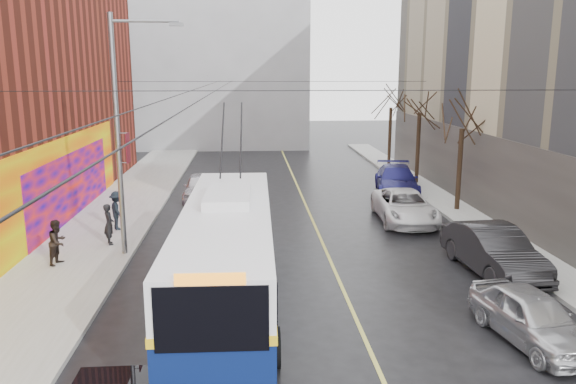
% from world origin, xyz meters
% --- Properties ---
extents(sidewalk_left, '(4.00, 60.00, 0.15)m').
position_xyz_m(sidewalk_left, '(-8.00, 12.00, 0.07)').
color(sidewalk_left, gray).
rests_on(sidewalk_left, ground).
extents(sidewalk_right, '(2.00, 60.00, 0.15)m').
position_xyz_m(sidewalk_right, '(9.00, 12.00, 0.07)').
color(sidewalk_right, gray).
rests_on(sidewalk_right, ground).
extents(lane_line, '(0.12, 50.00, 0.01)m').
position_xyz_m(lane_line, '(1.50, 14.00, 0.00)').
color(lane_line, '#BFB74C').
rests_on(lane_line, ground).
extents(building_far, '(20.50, 12.10, 18.00)m').
position_xyz_m(building_far, '(-6.00, 44.99, 9.02)').
color(building_far, gray).
rests_on(building_far, ground).
extents(streetlight_pole, '(2.65, 0.60, 9.00)m').
position_xyz_m(streetlight_pole, '(-6.14, 10.00, 4.85)').
color(streetlight_pole, slate).
rests_on(streetlight_pole, ground).
extents(catenary_wires, '(18.00, 60.00, 0.22)m').
position_xyz_m(catenary_wires, '(-2.54, 14.77, 6.25)').
color(catenary_wires, black).
extents(tree_near, '(3.20, 3.20, 6.40)m').
position_xyz_m(tree_near, '(9.00, 16.00, 4.98)').
color(tree_near, black).
rests_on(tree_near, ground).
extents(tree_mid, '(3.20, 3.20, 6.68)m').
position_xyz_m(tree_mid, '(9.00, 23.00, 5.25)').
color(tree_mid, black).
rests_on(tree_mid, ground).
extents(tree_far, '(3.20, 3.20, 6.57)m').
position_xyz_m(tree_far, '(9.00, 30.00, 5.14)').
color(tree_far, black).
rests_on(tree_far, ground).
extents(pigeons_flying, '(3.23, 4.04, 1.51)m').
position_xyz_m(pigeons_flying, '(-2.63, 10.65, 7.57)').
color(pigeons_flying, slate).
extents(trolleybus, '(3.02, 12.26, 5.78)m').
position_xyz_m(trolleybus, '(-2.19, 5.36, 1.61)').
color(trolleybus, '#091645').
rests_on(trolleybus, ground).
extents(parked_car_a, '(2.27, 4.30, 1.39)m').
position_xyz_m(parked_car_a, '(5.80, 2.19, 0.70)').
color(parked_car_a, '#B8B9BE').
rests_on(parked_car_a, ground).
extents(parked_car_b, '(2.15, 5.18, 1.67)m').
position_xyz_m(parked_car_b, '(7.00, 7.26, 0.83)').
color(parked_car_b, '#262528').
rests_on(parked_car_b, ground).
extents(parked_car_c, '(2.67, 5.40, 1.47)m').
position_xyz_m(parked_car_c, '(5.80, 14.32, 0.74)').
color(parked_car_c, silver).
rests_on(parked_car_c, ground).
extents(parked_car_d, '(3.20, 5.94, 1.63)m').
position_xyz_m(parked_car_d, '(7.00, 20.28, 0.82)').
color(parked_car_d, navy).
rests_on(parked_car_d, ground).
extents(following_car, '(1.74, 4.30, 1.46)m').
position_xyz_m(following_car, '(-4.18, 19.64, 0.73)').
color(following_car, silver).
rests_on(following_car, ground).
extents(pedestrian_a, '(0.61, 0.72, 1.66)m').
position_xyz_m(pedestrian_a, '(-7.13, 11.18, 0.98)').
color(pedestrian_a, black).
rests_on(pedestrian_a, sidewalk_left).
extents(pedestrian_b, '(0.82, 0.94, 1.64)m').
position_xyz_m(pedestrian_b, '(-8.40, 8.90, 0.97)').
color(pedestrian_b, black).
rests_on(pedestrian_b, sidewalk_left).
extents(pedestrian_c, '(1.09, 1.28, 1.71)m').
position_xyz_m(pedestrian_c, '(-7.28, 13.35, 1.01)').
color(pedestrian_c, black).
rests_on(pedestrian_c, sidewalk_left).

